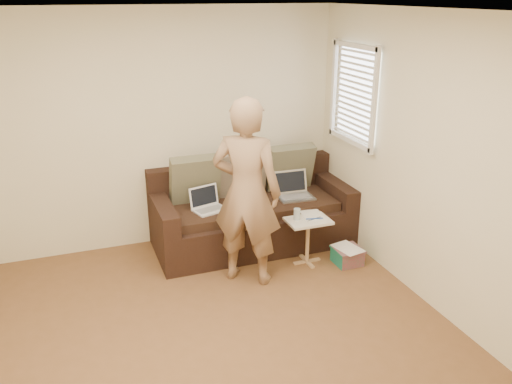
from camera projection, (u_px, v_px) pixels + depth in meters
floor at (223, 352)px, 4.30m from camera, size 4.50×4.50×0.00m
ceiling at (215, 12)px, 3.38m from camera, size 4.50×4.50×0.00m
wall_back at (160, 131)px, 5.81m from camera, size 4.00×0.00×4.00m
wall_right at (447, 172)px, 4.49m from camera, size 0.00×4.50×4.50m
window_blinds at (354, 94)px, 5.65m from camera, size 0.12×0.88×1.08m
sofa at (253, 209)px, 6.00m from camera, size 2.20×0.95×0.85m
pillow_left at (195, 180)px, 5.84m from camera, size 0.55×0.29×0.57m
pillow_mid at (242, 173)px, 6.04m from camera, size 0.55×0.27×0.57m
pillow_right at (290, 167)px, 6.25m from camera, size 0.55×0.28×0.57m
laptop_silver at (296, 198)px, 6.07m from camera, size 0.41×0.31×0.27m
laptop_white at (210, 211)px, 5.72m from camera, size 0.40×0.33×0.25m
person at (247, 192)px, 5.08m from camera, size 0.82×0.77×1.86m
side_table at (307, 241)px, 5.64m from camera, size 0.45×0.32×0.50m
drinking_glass at (297, 214)px, 5.53m from camera, size 0.07×0.07×0.12m
scissors at (314, 219)px, 5.55m from camera, size 0.19×0.12×0.02m
paper_on_table at (313, 215)px, 5.65m from camera, size 0.25×0.33×0.00m
striped_box at (347, 256)px, 5.67m from camera, size 0.29×0.29×0.18m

